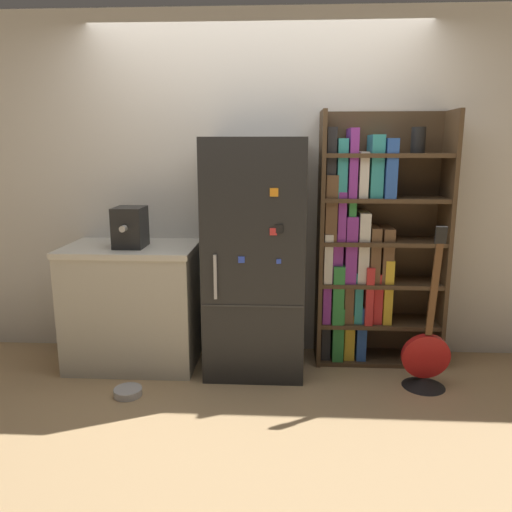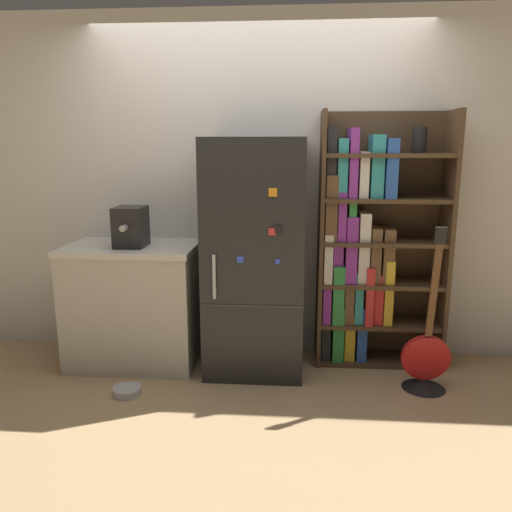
{
  "view_description": "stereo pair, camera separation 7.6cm",
  "coord_description": "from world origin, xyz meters",
  "px_view_note": "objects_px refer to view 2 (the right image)",
  "views": [
    {
      "loc": [
        0.2,
        -3.39,
        1.61
      ],
      "look_at": [
        0.0,
        0.15,
        0.84
      ],
      "focal_mm": 35.0,
      "sensor_mm": 36.0,
      "label": 1
    },
    {
      "loc": [
        0.27,
        -3.38,
        1.61
      ],
      "look_at": [
        0.0,
        0.15,
        0.84
      ],
      "focal_mm": 35.0,
      "sensor_mm": 36.0,
      "label": 2
    }
  ],
  "objects_px": {
    "guitar": "(425,366)",
    "pet_bowl": "(127,390)",
    "espresso_machine": "(131,227)",
    "refrigerator": "(255,257)",
    "bookshelf": "(365,249)"
  },
  "relations": [
    {
      "from": "refrigerator",
      "to": "espresso_machine",
      "type": "distance_m",
      "value": 0.92
    },
    {
      "from": "refrigerator",
      "to": "guitar",
      "type": "height_order",
      "value": "refrigerator"
    },
    {
      "from": "bookshelf",
      "to": "pet_bowl",
      "type": "xyz_separation_m",
      "value": [
        -1.62,
        -0.7,
        -0.84
      ]
    },
    {
      "from": "guitar",
      "to": "pet_bowl",
      "type": "xyz_separation_m",
      "value": [
        -2.0,
        -0.23,
        -0.14
      ]
    },
    {
      "from": "espresso_machine",
      "to": "pet_bowl",
      "type": "bearing_deg",
      "value": -80.95
    },
    {
      "from": "bookshelf",
      "to": "guitar",
      "type": "height_order",
      "value": "bookshelf"
    },
    {
      "from": "pet_bowl",
      "to": "refrigerator",
      "type": "bearing_deg",
      "value": 32.62
    },
    {
      "from": "espresso_machine",
      "to": "refrigerator",
      "type": "bearing_deg",
      "value": 2.45
    },
    {
      "from": "refrigerator",
      "to": "pet_bowl",
      "type": "relative_size",
      "value": 8.91
    },
    {
      "from": "refrigerator",
      "to": "pet_bowl",
      "type": "height_order",
      "value": "refrigerator"
    },
    {
      "from": "refrigerator",
      "to": "espresso_machine",
      "type": "relative_size",
      "value": 5.47
    },
    {
      "from": "guitar",
      "to": "pet_bowl",
      "type": "distance_m",
      "value": 2.01
    },
    {
      "from": "refrigerator",
      "to": "guitar",
      "type": "bearing_deg",
      "value": -13.74
    },
    {
      "from": "guitar",
      "to": "pet_bowl",
      "type": "height_order",
      "value": "guitar"
    },
    {
      "from": "espresso_machine",
      "to": "pet_bowl",
      "type": "distance_m",
      "value": 1.14
    }
  ]
}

